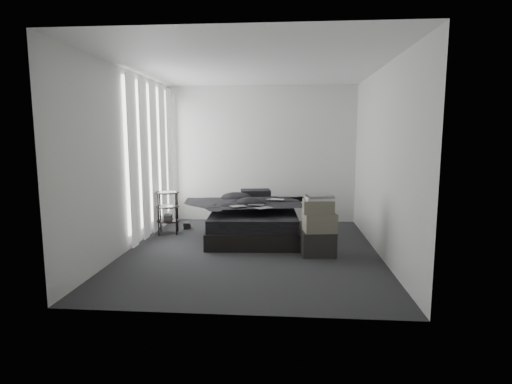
# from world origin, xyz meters

# --- Properties ---
(floor) EXTENTS (3.60, 4.20, 0.01)m
(floor) POSITION_xyz_m (0.00, 0.00, 0.00)
(floor) COLOR #29292B
(floor) RESTS_ON ground
(ceiling) EXTENTS (3.60, 4.20, 0.01)m
(ceiling) POSITION_xyz_m (0.00, 0.00, 2.60)
(ceiling) COLOR white
(ceiling) RESTS_ON ground
(wall_back) EXTENTS (3.60, 0.01, 2.60)m
(wall_back) POSITION_xyz_m (0.00, 2.10, 1.30)
(wall_back) COLOR silver
(wall_back) RESTS_ON ground
(wall_front) EXTENTS (3.60, 0.01, 2.60)m
(wall_front) POSITION_xyz_m (0.00, -2.10, 1.30)
(wall_front) COLOR silver
(wall_front) RESTS_ON ground
(wall_left) EXTENTS (0.01, 4.20, 2.60)m
(wall_left) POSITION_xyz_m (-1.80, 0.00, 1.30)
(wall_left) COLOR silver
(wall_left) RESTS_ON ground
(wall_right) EXTENTS (0.01, 4.20, 2.60)m
(wall_right) POSITION_xyz_m (1.80, 0.00, 1.30)
(wall_right) COLOR silver
(wall_right) RESTS_ON ground
(window_left) EXTENTS (0.02, 2.00, 2.30)m
(window_left) POSITION_xyz_m (-1.78, 0.90, 1.35)
(window_left) COLOR white
(window_left) RESTS_ON wall_left
(curtain_left) EXTENTS (0.06, 2.12, 2.48)m
(curtain_left) POSITION_xyz_m (-1.73, 0.90, 1.28)
(curtain_left) COLOR white
(curtain_left) RESTS_ON wall_left
(bed) EXTENTS (1.51, 1.93, 0.25)m
(bed) POSITION_xyz_m (-0.04, 0.82, 0.13)
(bed) COLOR black
(bed) RESTS_ON floor
(mattress) EXTENTS (1.45, 1.87, 0.20)m
(mattress) POSITION_xyz_m (-0.04, 0.82, 0.35)
(mattress) COLOR black
(mattress) RESTS_ON bed
(duvet) EXTENTS (1.46, 1.66, 0.22)m
(duvet) POSITION_xyz_m (-0.04, 0.77, 0.56)
(duvet) COLOR black
(duvet) RESTS_ON mattress
(pillow_lower) EXTENTS (0.58, 0.41, 0.13)m
(pillow_lower) POSITION_xyz_m (-0.13, 1.53, 0.51)
(pillow_lower) COLOR black
(pillow_lower) RESTS_ON mattress
(pillow_upper) EXTENTS (0.57, 0.44, 0.12)m
(pillow_upper) POSITION_xyz_m (-0.06, 1.52, 0.63)
(pillow_upper) COLOR black
(pillow_upper) RESTS_ON pillow_lower
(laptop) EXTENTS (0.33, 0.26, 0.02)m
(laptop) POSITION_xyz_m (0.30, 0.88, 0.67)
(laptop) COLOR silver
(laptop) RESTS_ON duvet
(comic_a) EXTENTS (0.28, 0.24, 0.01)m
(comic_a) POSITION_xyz_m (-0.23, 0.31, 0.67)
(comic_a) COLOR black
(comic_a) RESTS_ON duvet
(comic_b) EXTENTS (0.25, 0.18, 0.01)m
(comic_b) POSITION_xyz_m (0.03, 0.46, 0.67)
(comic_b) COLOR black
(comic_b) RESTS_ON duvet
(comic_c) EXTENTS (0.28, 0.26, 0.01)m
(comic_c) POSITION_xyz_m (0.16, 0.20, 0.68)
(comic_c) COLOR black
(comic_c) RESTS_ON duvet
(side_stand) EXTENTS (0.45, 0.45, 0.71)m
(side_stand) POSITION_xyz_m (-1.51, 0.93, 0.35)
(side_stand) COLOR black
(side_stand) RESTS_ON floor
(papers) EXTENTS (0.33, 0.29, 0.01)m
(papers) POSITION_xyz_m (-1.50, 0.93, 0.71)
(papers) COLOR white
(papers) RESTS_ON side_stand
(floor_books) EXTENTS (0.16, 0.20, 0.12)m
(floor_books) POSITION_xyz_m (-1.29, 1.31, 0.06)
(floor_books) COLOR black
(floor_books) RESTS_ON floor
(box_lower) EXTENTS (0.49, 0.40, 0.34)m
(box_lower) POSITION_xyz_m (0.94, -0.13, 0.17)
(box_lower) COLOR black
(box_lower) RESTS_ON floor
(box_mid) EXTENTS (0.48, 0.41, 0.26)m
(box_mid) POSITION_xyz_m (0.95, -0.14, 0.47)
(box_mid) COLOR #676451
(box_mid) RESTS_ON box_lower
(box_upper) EXTENTS (0.42, 0.35, 0.18)m
(box_upper) POSITION_xyz_m (0.93, -0.13, 0.69)
(box_upper) COLOR #676451
(box_upper) RESTS_ON box_mid
(art_book_white) EXTENTS (0.38, 0.31, 0.04)m
(art_book_white) POSITION_xyz_m (0.94, -0.13, 0.80)
(art_book_white) COLOR silver
(art_book_white) RESTS_ON box_upper
(art_book_snake) EXTENTS (0.39, 0.33, 0.03)m
(art_book_snake) POSITION_xyz_m (0.95, -0.14, 0.84)
(art_book_snake) COLOR silver
(art_book_snake) RESTS_ON art_book_white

